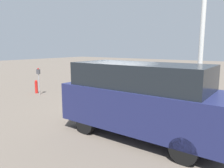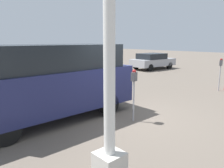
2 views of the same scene
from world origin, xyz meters
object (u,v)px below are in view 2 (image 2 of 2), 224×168
Objects in this scene: lamp_post at (109,62)px; car_distant at (153,61)px; parking_meter_near at (134,84)px; parked_van at (51,80)px; parking_meter_far at (221,67)px.

lamp_post is 1.43× the size of car_distant.
car_distant is (-10.13, -7.02, -0.45)m from parking_meter_near.
parked_van is at bearing -60.38° from parking_meter_near.
parking_meter_near is 3.10m from lamp_post.
parked_van is at bearing -102.42° from lamp_post.
lamp_post is at bearing -141.31° from car_distant.
parking_meter_near is 1.00× the size of parking_meter_far.
parking_meter_far is 0.30× the size of parked_van.
lamp_post is at bearing 20.75° from parking_meter_near.
car_distant is (-12.57, -8.70, -1.36)m from lamp_post.
lamp_post reaches higher than car_distant.
parking_meter_near is 0.27× the size of lamp_post.
lamp_post is at bearing -2.81° from parking_meter_far.
parking_meter_far is 7.88m from parked_van.
parking_meter_near is 0.39× the size of car_distant.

